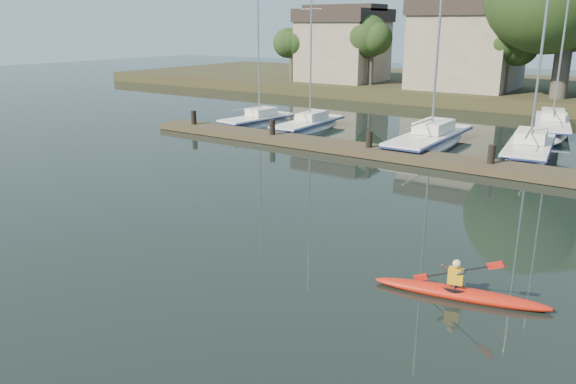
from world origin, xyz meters
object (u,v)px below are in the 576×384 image
Objects in this scene: sailboat_0 at (258,127)px; sailboat_6 at (551,133)px; sailboat_3 at (528,159)px; kayak at (459,291)px; sailboat_2 at (429,149)px; dock at (426,158)px; sailboat_1 at (308,132)px.

sailboat_6 reaches higher than sailboat_0.
sailboat_0 is at bearing 175.26° from sailboat_3.
sailboat_3 is 0.85× the size of sailboat_6.
sailboat_2 is (-7.10, 16.50, -0.36)m from kayak.
sailboat_0 is 0.69× the size of sailboat_6.
sailboat_0 is 16.62m from sailboat_3.
sailboat_6 is at bearing 75.74° from dock.
sailboat_3 is at bearing -97.67° from sailboat_6.
sailboat_1 is 15.12m from sailboat_6.
dock is 13.09m from sailboat_6.
sailboat_1 is at bearing 119.91° from kayak.
sailboat_3 reaches higher than sailboat_1.
sailboat_0 is at bearing -179.37° from sailboat_2.
sailboat_2 is at bearing 108.74° from dock.
kayak is at bearing -66.41° from sailboat_2.
sailboat_0 is 0.85× the size of sailboat_1.
sailboat_1 is 0.96× the size of sailboat_3.
sailboat_6 is at bearing 83.93° from kayak.
sailboat_2 is at bearing 179.56° from sailboat_3.
sailboat_0 is at bearing -174.29° from sailboat_1.
sailboat_6 is (4.52, 8.87, 0.02)m from sailboat_2.
kayak reaches higher than dock.
sailboat_3 is 8.31m from sailboat_6.
sailboat_6 is (12.53, 8.46, -0.01)m from sailboat_1.
sailboat_3 is at bearing 50.03° from dock.
dock is at bearing -115.02° from sailboat_6.
kayak is 17.96m from sailboat_2.
kayak is at bearing -89.79° from sailboat_3.
sailboat_1 is (3.63, 0.47, 0.00)m from sailboat_0.
sailboat_1 is 8.02m from sailboat_2.
dock is 3.23× the size of sailboat_0.
dock is 4.05m from sailboat_2.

